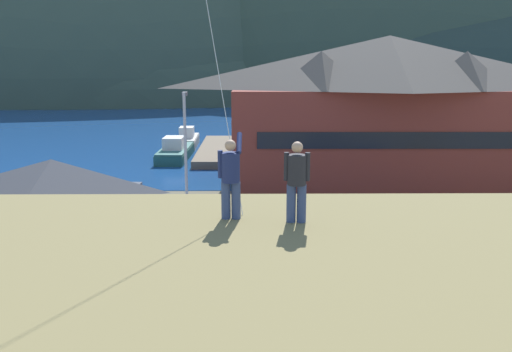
# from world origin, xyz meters

# --- Properties ---
(ground_plane) EXTENTS (600.00, 600.00, 0.00)m
(ground_plane) POSITION_xyz_m (0.00, 0.00, 0.00)
(ground_plane) COLOR #66604C
(parking_lot_pad) EXTENTS (40.00, 20.00, 0.10)m
(parking_lot_pad) POSITION_xyz_m (0.00, 5.00, 0.05)
(parking_lot_pad) COLOR gray
(parking_lot_pad) RESTS_ON ground
(bay_water) EXTENTS (360.00, 84.00, 0.03)m
(bay_water) POSITION_xyz_m (0.00, 60.00, 0.01)
(bay_water) COLOR navy
(bay_water) RESTS_ON ground
(far_hill_west_ridge) EXTENTS (146.14, 65.00, 87.49)m
(far_hill_west_ridge) POSITION_xyz_m (-48.69, 113.48, 0.00)
(far_hill_west_ridge) COLOR #42513D
(far_hill_west_ridge) RESTS_ON ground
(far_hill_east_peak) EXTENTS (129.08, 66.35, 55.92)m
(far_hill_east_peak) POSITION_xyz_m (-37.52, 114.96, 0.00)
(far_hill_east_peak) COLOR #42513D
(far_hill_east_peak) RESTS_ON ground
(far_hill_center_saddle) EXTENTS (121.63, 61.90, 91.48)m
(far_hill_center_saddle) POSITION_xyz_m (36.34, 112.56, 0.00)
(far_hill_center_saddle) COLOR #3D4C38
(far_hill_center_saddle) RESTS_ON ground
(far_hill_far_shoulder) EXTENTS (140.37, 75.56, 56.24)m
(far_hill_far_shoulder) POSITION_xyz_m (51.63, 114.33, 0.00)
(far_hill_far_shoulder) COLOR #2D3D33
(far_hill_far_shoulder) RESTS_ON ground
(harbor_lodge) EXTENTS (23.44, 9.20, 10.67)m
(harbor_lodge) POSITION_xyz_m (9.13, 20.11, 5.66)
(harbor_lodge) COLOR brown
(harbor_lodge) RESTS_ON ground
(storage_shed_near_lot) EXTENTS (7.57, 4.92, 4.74)m
(storage_shed_near_lot) POSITION_xyz_m (-9.31, 4.60, 2.46)
(storage_shed_near_lot) COLOR #474C56
(storage_shed_near_lot) RESTS_ON ground
(wharf_dock) EXTENTS (3.20, 15.86, 0.70)m
(wharf_dock) POSITION_xyz_m (-4.09, 33.20, 0.35)
(wharf_dock) COLOR #70604C
(wharf_dock) RESTS_ON ground
(moored_boat_wharfside) EXTENTS (2.67, 7.87, 2.16)m
(moored_boat_wharfside) POSITION_xyz_m (-7.70, 30.24, 0.72)
(moored_boat_wharfside) COLOR #23564C
(moored_boat_wharfside) RESTS_ON ground
(moored_boat_outer_mooring) EXTENTS (2.32, 6.09, 2.16)m
(moored_boat_outer_mooring) POSITION_xyz_m (-0.81, 36.51, 0.72)
(moored_boat_outer_mooring) COLOR navy
(moored_boat_outer_mooring) RESTS_ON ground
(moored_boat_inner_slip) EXTENTS (2.19, 6.51, 2.16)m
(moored_boat_inner_slip) POSITION_xyz_m (-7.45, 37.78, 0.72)
(moored_boat_inner_slip) COLOR #A8A399
(moored_boat_inner_slip) RESTS_ON ground
(parked_car_front_row_silver) EXTENTS (4.29, 2.22, 1.82)m
(parked_car_front_row_silver) POSITION_xyz_m (6.36, -0.41, 1.06)
(parked_car_front_row_silver) COLOR black
(parked_car_front_row_silver) RESTS_ON parking_lot_pad
(parked_car_front_row_red) EXTENTS (4.31, 2.26, 1.82)m
(parked_car_front_row_red) POSITION_xyz_m (-2.40, 1.49, 1.06)
(parked_car_front_row_red) COLOR navy
(parked_car_front_row_red) RESTS_ON parking_lot_pad
(parked_car_lone_by_shed) EXTENTS (4.36, 2.37, 1.82)m
(parked_car_lone_by_shed) POSITION_xyz_m (3.24, 7.12, 1.06)
(parked_car_lone_by_shed) COLOR navy
(parked_car_lone_by_shed) RESTS_ON parking_lot_pad
(parked_car_back_row_right) EXTENTS (4.30, 2.26, 1.82)m
(parked_car_back_row_right) POSITION_xyz_m (-1.62, 7.56, 1.06)
(parked_car_back_row_right) COLOR navy
(parked_car_back_row_right) RESTS_ON parking_lot_pad
(parked_car_mid_row_near) EXTENTS (4.25, 2.15, 1.82)m
(parked_car_mid_row_near) POSITION_xyz_m (8.79, 6.80, 1.06)
(parked_car_mid_row_near) COLOR navy
(parked_car_mid_row_near) RESTS_ON parking_lot_pad
(parking_light_pole) EXTENTS (0.24, 0.78, 7.17)m
(parking_light_pole) POSITION_xyz_m (-4.23, 10.55, 4.23)
(parking_light_pole) COLOR #ADADB2
(parking_light_pole) RESTS_ON parking_lot_pad
(person_kite_flyer) EXTENTS (0.52, 0.65, 1.86)m
(person_kite_flyer) POSITION_xyz_m (-1.11, -6.71, 6.45)
(person_kite_flyer) COLOR #384770
(person_kite_flyer) RESTS_ON grassy_hill_foreground
(person_companion) EXTENTS (0.55, 0.40, 1.74)m
(person_companion) POSITION_xyz_m (0.30, -6.99, 6.44)
(person_companion) COLOR #384770
(person_companion) RESTS_ON grassy_hill_foreground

